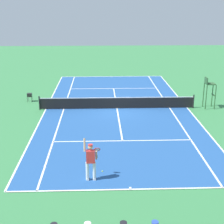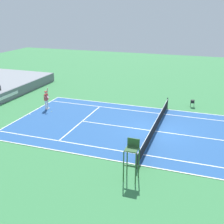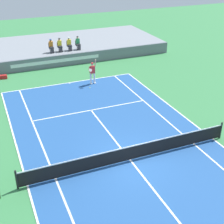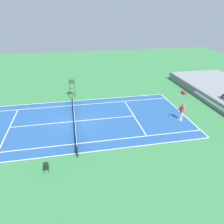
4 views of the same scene
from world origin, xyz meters
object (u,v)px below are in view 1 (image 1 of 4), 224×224
object	(u,v)px
tennis_player	(91,161)
umpire_chair	(209,89)
tennis_ball	(102,171)
ball_hopper	(29,95)

from	to	relation	value
tennis_player	umpire_chair	world-z (taller)	umpire_chair
tennis_ball	ball_hopper	bearing A→B (deg)	-64.67
ball_hopper	tennis_ball	bearing A→B (deg)	115.33
tennis_player	ball_hopper	size ratio (longest dim) A/B	2.98
tennis_player	tennis_ball	xyz separation A→B (m)	(-0.52, -0.79, -0.96)
tennis_ball	ball_hopper	world-z (taller)	ball_hopper
tennis_player	tennis_ball	bearing A→B (deg)	-123.61
tennis_ball	ball_hopper	xyz separation A→B (m)	(5.91, -12.48, 0.54)
tennis_player	tennis_ball	world-z (taller)	tennis_player
tennis_ball	umpire_chair	xyz separation A→B (m)	(-8.31, -10.19, 1.52)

